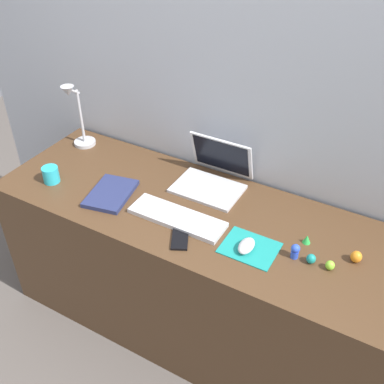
% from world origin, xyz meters
% --- Properties ---
extents(ground_plane, '(6.00, 6.00, 0.00)m').
position_xyz_m(ground_plane, '(0.00, 0.00, 0.00)').
color(ground_plane, '#59514C').
extents(back_wall, '(2.99, 0.05, 1.63)m').
position_xyz_m(back_wall, '(0.00, 0.35, 0.81)').
color(back_wall, '#B2B7C1').
rests_on(back_wall, ground_plane).
extents(desk, '(1.79, 0.63, 0.74)m').
position_xyz_m(desk, '(0.00, 0.00, 0.37)').
color(desk, '#4C331E').
rests_on(desk, ground_plane).
extents(laptop, '(0.30, 0.27, 0.21)m').
position_xyz_m(laptop, '(-0.01, 0.21, 0.79)').
color(laptop, silver).
rests_on(laptop, desk).
extents(keyboard, '(0.41, 0.13, 0.02)m').
position_xyz_m(keyboard, '(-0.02, -0.09, 0.75)').
color(keyboard, silver).
rests_on(keyboard, desk).
extents(mousepad, '(0.21, 0.17, 0.00)m').
position_xyz_m(mousepad, '(0.31, -0.10, 0.74)').
color(mousepad, teal).
rests_on(mousepad, desk).
extents(mouse, '(0.06, 0.10, 0.03)m').
position_xyz_m(mouse, '(0.30, -0.12, 0.76)').
color(mouse, silver).
rests_on(mouse, mousepad).
extents(cell_phone, '(0.11, 0.14, 0.01)m').
position_xyz_m(cell_phone, '(0.05, -0.19, 0.74)').
color(cell_phone, black).
rests_on(cell_phone, desk).
extents(desk_lamp, '(0.11, 0.14, 0.34)m').
position_xyz_m(desk_lamp, '(-0.75, 0.17, 0.90)').
color(desk_lamp, '#B7B7BC').
rests_on(desk_lamp, desk).
extents(notebook_pad, '(0.22, 0.27, 0.02)m').
position_xyz_m(notebook_pad, '(-0.36, -0.09, 0.75)').
color(notebook_pad, navy).
rests_on(notebook_pad, desk).
extents(coffee_mug, '(0.07, 0.07, 0.08)m').
position_xyz_m(coffee_mug, '(-0.67, -0.14, 0.78)').
color(coffee_mug, '#28B7CC').
rests_on(coffee_mug, desk).
extents(toy_figurine_teal, '(0.03, 0.03, 0.04)m').
position_xyz_m(toy_figurine_teal, '(0.53, -0.06, 0.76)').
color(toy_figurine_teal, teal).
rests_on(toy_figurine_teal, desk).
extents(toy_figurine_green, '(0.03, 0.03, 0.04)m').
position_xyz_m(toy_figurine_green, '(0.48, 0.04, 0.76)').
color(toy_figurine_green, green).
rests_on(toy_figurine_green, desk).
extents(toy_figurine_orange, '(0.04, 0.04, 0.05)m').
position_xyz_m(toy_figurine_orange, '(0.67, 0.03, 0.76)').
color(toy_figurine_orange, orange).
rests_on(toy_figurine_orange, desk).
extents(toy_figurine_blue, '(0.03, 0.03, 0.06)m').
position_xyz_m(toy_figurine_blue, '(0.47, -0.06, 0.77)').
color(toy_figurine_blue, blue).
rests_on(toy_figurine_blue, desk).
extents(toy_figurine_lime, '(0.03, 0.03, 0.04)m').
position_xyz_m(toy_figurine_lime, '(0.60, -0.06, 0.76)').
color(toy_figurine_lime, '#8CDB33').
rests_on(toy_figurine_lime, desk).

